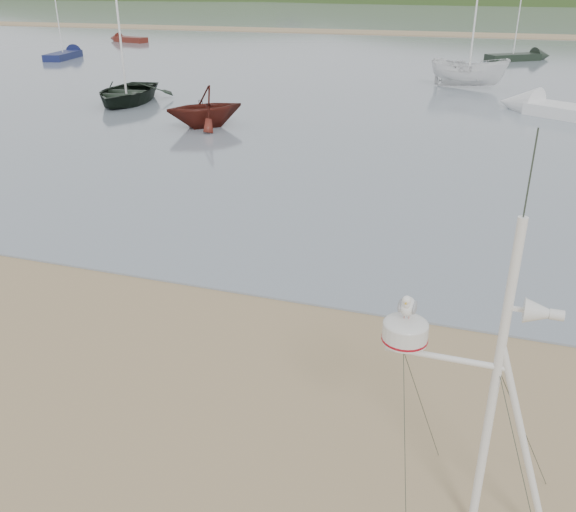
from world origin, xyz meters
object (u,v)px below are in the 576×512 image
(boat_dark, at_px, (121,49))
(boat_white, at_px, (472,47))
(sailboat_blue_near, at_px, (70,54))
(sailboat_white_near, at_px, (549,108))
(dinghy_red_far, at_px, (123,39))
(boat_red, at_px, (204,88))
(sailboat_dark_mid, at_px, (527,56))
(mast_rig, at_px, (478,451))

(boat_dark, height_order, boat_white, boat_dark)
(sailboat_blue_near, bearing_deg, boat_dark, -46.65)
(sailboat_white_near, bearing_deg, sailboat_blue_near, 160.22)
(boat_white, xyz_separation_m, dinghy_red_far, (-34.61, 19.29, -1.93))
(dinghy_red_far, bearing_deg, boat_white, -29.13)
(boat_red, xyz_separation_m, sailboat_dark_mid, (13.16, 29.37, -1.33))
(boat_dark, bearing_deg, dinghy_red_far, 112.73)
(boat_dark, relative_size, dinghy_red_far, 1.01)
(boat_white, xyz_separation_m, sailboat_dark_mid, (3.51, 15.39, -1.92))
(mast_rig, height_order, sailboat_dark_mid, sailboat_dark_mid)
(sailboat_blue_near, bearing_deg, boat_red, -43.01)
(sailboat_white_near, bearing_deg, dinghy_red_far, 146.12)
(sailboat_dark_mid, bearing_deg, boat_dark, -126.80)
(boat_red, xyz_separation_m, boat_white, (9.64, 13.98, 0.59))
(sailboat_white_near, distance_m, sailboat_blue_near, 37.18)
(mast_rig, bearing_deg, dinghy_red_far, 125.71)
(boat_dark, distance_m, sailboat_white_near, 20.13)
(dinghy_red_far, height_order, sailboat_white_near, sailboat_white_near)
(dinghy_red_far, xyz_separation_m, sailboat_white_near, (38.58, -25.91, 0.01))
(boat_red, xyz_separation_m, sailboat_white_near, (13.62, 7.36, -1.33))
(boat_dark, relative_size, sailboat_blue_near, 0.88)
(dinghy_red_far, bearing_deg, boat_dark, -57.38)
(sailboat_white_near, bearing_deg, mast_rig, -94.77)
(sailboat_blue_near, bearing_deg, sailboat_dark_mid, 15.27)
(mast_rig, height_order, sailboat_white_near, sailboat_white_near)
(boat_white, bearing_deg, mast_rig, -165.94)
(boat_white, height_order, sailboat_white_near, sailboat_white_near)
(sailboat_white_near, bearing_deg, boat_dark, -169.46)
(sailboat_dark_mid, bearing_deg, dinghy_red_far, 174.16)
(sailboat_white_near, bearing_deg, sailboat_dark_mid, 91.20)
(dinghy_red_far, height_order, sailboat_dark_mid, sailboat_dark_mid)
(boat_red, relative_size, dinghy_red_far, 0.63)
(boat_dark, distance_m, boat_red, 7.15)
(boat_white, distance_m, sailboat_dark_mid, 15.90)
(sailboat_white_near, bearing_deg, boat_white, 120.97)
(sailboat_blue_near, distance_m, sailboat_dark_mid, 35.79)
(sailboat_white_near, height_order, sailboat_dark_mid, sailboat_white_near)
(boat_red, bearing_deg, boat_dark, -165.43)
(boat_red, bearing_deg, sailboat_dark_mid, 111.91)
(sailboat_blue_near, relative_size, sailboat_dark_mid, 1.04)
(boat_red, bearing_deg, sailboat_white_near, 74.43)
(mast_rig, xyz_separation_m, boat_dark, (-17.59, 21.21, 1.52))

